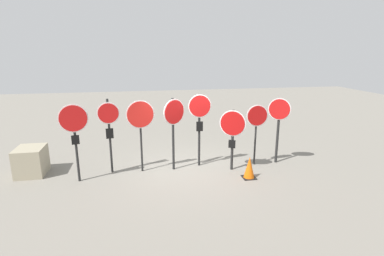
{
  "coord_description": "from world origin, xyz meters",
  "views": [
    {
      "loc": [
        -1.46,
        -9.17,
        3.87
      ],
      "look_at": [
        0.22,
        0.0,
        1.42
      ],
      "focal_mm": 28.0,
      "sensor_mm": 36.0,
      "label": 1
    }
  ],
  "objects_px": {
    "stop_sign_0": "(74,127)",
    "stop_sign_6": "(257,121)",
    "stop_sign_3": "(174,120)",
    "stop_sign_7": "(279,119)",
    "traffic_cone_0": "(249,168)",
    "storage_crate": "(31,161)",
    "stop_sign_1": "(109,123)",
    "stop_sign_2": "(140,120)",
    "stop_sign_4": "(200,116)",
    "stop_sign_5": "(233,129)"
  },
  "relations": [
    {
      "from": "stop_sign_0",
      "to": "stop_sign_3",
      "type": "relative_size",
      "value": 0.99
    },
    {
      "from": "stop_sign_0",
      "to": "storage_crate",
      "type": "xyz_separation_m",
      "value": [
        -1.58,
        0.86,
        -1.28
      ]
    },
    {
      "from": "stop_sign_2",
      "to": "stop_sign_0",
      "type": "bearing_deg",
      "value": -175.88
    },
    {
      "from": "stop_sign_5",
      "to": "stop_sign_2",
      "type": "bearing_deg",
      "value": -158.09
    },
    {
      "from": "stop_sign_5",
      "to": "storage_crate",
      "type": "height_order",
      "value": "stop_sign_5"
    },
    {
      "from": "stop_sign_0",
      "to": "traffic_cone_0",
      "type": "bearing_deg",
      "value": -17.96
    },
    {
      "from": "stop_sign_5",
      "to": "traffic_cone_0",
      "type": "bearing_deg",
      "value": -33.92
    },
    {
      "from": "storage_crate",
      "to": "stop_sign_2",
      "type": "bearing_deg",
      "value": -6.9
    },
    {
      "from": "stop_sign_3",
      "to": "stop_sign_5",
      "type": "xyz_separation_m",
      "value": [
        1.84,
        -0.38,
        -0.32
      ]
    },
    {
      "from": "stop_sign_6",
      "to": "traffic_cone_0",
      "type": "bearing_deg",
      "value": -118.09
    },
    {
      "from": "stop_sign_4",
      "to": "stop_sign_7",
      "type": "height_order",
      "value": "stop_sign_4"
    },
    {
      "from": "storage_crate",
      "to": "stop_sign_7",
      "type": "bearing_deg",
      "value": -3.23
    },
    {
      "from": "stop_sign_6",
      "to": "traffic_cone_0",
      "type": "distance_m",
      "value": 1.68
    },
    {
      "from": "stop_sign_7",
      "to": "stop_sign_5",
      "type": "bearing_deg",
      "value": -138.3
    },
    {
      "from": "stop_sign_5",
      "to": "traffic_cone_0",
      "type": "xyz_separation_m",
      "value": [
        0.35,
        -0.71,
        -1.05
      ]
    },
    {
      "from": "stop_sign_1",
      "to": "traffic_cone_0",
      "type": "relative_size",
      "value": 3.5
    },
    {
      "from": "stop_sign_2",
      "to": "stop_sign_7",
      "type": "xyz_separation_m",
      "value": [
        4.64,
        -0.04,
        -0.17
      ]
    },
    {
      "from": "stop_sign_1",
      "to": "stop_sign_5",
      "type": "bearing_deg",
      "value": -15.45
    },
    {
      "from": "stop_sign_2",
      "to": "stop_sign_4",
      "type": "xyz_separation_m",
      "value": [
        1.93,
        0.15,
        0.0
      ]
    },
    {
      "from": "stop_sign_1",
      "to": "stop_sign_2",
      "type": "distance_m",
      "value": 0.98
    },
    {
      "from": "stop_sign_0",
      "to": "stop_sign_1",
      "type": "xyz_separation_m",
      "value": [
        0.93,
        0.52,
        -0.06
      ]
    },
    {
      "from": "stop_sign_2",
      "to": "stop_sign_3",
      "type": "height_order",
      "value": "stop_sign_3"
    },
    {
      "from": "stop_sign_2",
      "to": "storage_crate",
      "type": "distance_m",
      "value": 3.74
    },
    {
      "from": "traffic_cone_0",
      "to": "storage_crate",
      "type": "relative_size",
      "value": 0.7
    },
    {
      "from": "stop_sign_7",
      "to": "traffic_cone_0",
      "type": "bearing_deg",
      "value": -112.48
    },
    {
      "from": "stop_sign_3",
      "to": "stop_sign_4",
      "type": "distance_m",
      "value": 0.89
    },
    {
      "from": "stop_sign_0",
      "to": "traffic_cone_0",
      "type": "height_order",
      "value": "stop_sign_0"
    },
    {
      "from": "stop_sign_3",
      "to": "stop_sign_7",
      "type": "relative_size",
      "value": 1.04
    },
    {
      "from": "stop_sign_6",
      "to": "stop_sign_3",
      "type": "bearing_deg",
      "value": -179.79
    },
    {
      "from": "stop_sign_1",
      "to": "stop_sign_3",
      "type": "height_order",
      "value": "stop_sign_1"
    },
    {
      "from": "storage_crate",
      "to": "stop_sign_5",
      "type": "bearing_deg",
      "value": -7.28
    },
    {
      "from": "stop_sign_1",
      "to": "stop_sign_5",
      "type": "relative_size",
      "value": 1.19
    },
    {
      "from": "stop_sign_5",
      "to": "storage_crate",
      "type": "distance_m",
      "value": 6.49
    },
    {
      "from": "stop_sign_0",
      "to": "stop_sign_2",
      "type": "bearing_deg",
      "value": 2.4
    },
    {
      "from": "stop_sign_4",
      "to": "stop_sign_6",
      "type": "distance_m",
      "value": 1.93
    },
    {
      "from": "stop_sign_3",
      "to": "stop_sign_4",
      "type": "relative_size",
      "value": 0.97
    },
    {
      "from": "stop_sign_3",
      "to": "stop_sign_6",
      "type": "bearing_deg",
      "value": -34.58
    },
    {
      "from": "stop_sign_3",
      "to": "stop_sign_4",
      "type": "xyz_separation_m",
      "value": [
        0.88,
        0.17,
        0.04
      ]
    },
    {
      "from": "stop_sign_0",
      "to": "storage_crate",
      "type": "height_order",
      "value": "stop_sign_0"
    },
    {
      "from": "stop_sign_3",
      "to": "stop_sign_7",
      "type": "bearing_deg",
      "value": -33.08
    },
    {
      "from": "stop_sign_1",
      "to": "stop_sign_7",
      "type": "height_order",
      "value": "stop_sign_1"
    },
    {
      "from": "stop_sign_6",
      "to": "storage_crate",
      "type": "distance_m",
      "value": 7.41
    },
    {
      "from": "traffic_cone_0",
      "to": "stop_sign_0",
      "type": "bearing_deg",
      "value": 172.66
    },
    {
      "from": "stop_sign_0",
      "to": "stop_sign_6",
      "type": "relative_size",
      "value": 1.13
    },
    {
      "from": "stop_sign_4",
      "to": "stop_sign_7",
      "type": "xyz_separation_m",
      "value": [
        2.72,
        -0.19,
        -0.17
      ]
    },
    {
      "from": "stop_sign_0",
      "to": "stop_sign_7",
      "type": "height_order",
      "value": "stop_sign_0"
    },
    {
      "from": "traffic_cone_0",
      "to": "storage_crate",
      "type": "height_order",
      "value": "storage_crate"
    },
    {
      "from": "stop_sign_4",
      "to": "storage_crate",
      "type": "relative_size",
      "value": 2.5
    },
    {
      "from": "stop_sign_7",
      "to": "storage_crate",
      "type": "relative_size",
      "value": 2.33
    },
    {
      "from": "stop_sign_3",
      "to": "stop_sign_7",
      "type": "xyz_separation_m",
      "value": [
        3.59,
        -0.02,
        -0.12
      ]
    }
  ]
}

